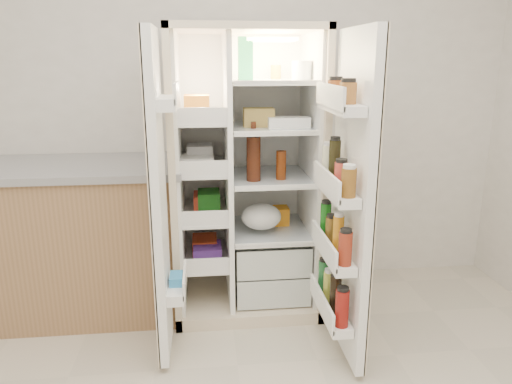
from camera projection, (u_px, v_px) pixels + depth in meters
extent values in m
cube|color=silver|center=(224.00, 98.00, 3.34)|extent=(4.00, 0.02, 2.70)
cube|color=beige|center=(241.00, 163.00, 3.40)|extent=(0.92, 0.04, 1.80)
cube|color=beige|center=(176.00, 176.00, 3.04)|extent=(0.04, 0.70, 1.80)
cube|color=beige|center=(313.00, 172.00, 3.13)|extent=(0.04, 0.70, 1.80)
cube|color=beige|center=(245.00, 29.00, 2.85)|extent=(0.92, 0.70, 0.04)
cube|color=beige|center=(246.00, 296.00, 3.32)|extent=(0.92, 0.70, 0.08)
cube|color=white|center=(241.00, 161.00, 3.37)|extent=(0.84, 0.02, 1.68)
cube|color=white|center=(180.00, 173.00, 3.04)|extent=(0.02, 0.62, 1.68)
cube|color=white|center=(309.00, 169.00, 3.12)|extent=(0.02, 0.62, 1.68)
cube|color=white|center=(228.00, 171.00, 3.07)|extent=(0.03, 0.62, 1.68)
cube|color=silver|center=(269.00, 277.00, 3.27)|extent=(0.47, 0.52, 0.19)
cube|color=silver|center=(269.00, 249.00, 3.22)|extent=(0.47, 0.52, 0.19)
cube|color=#FFD18C|center=(269.00, 40.00, 2.93)|extent=(0.30, 0.30, 0.02)
cube|color=white|center=(206.00, 256.00, 3.20)|extent=(0.28, 0.58, 0.02)
cube|color=white|center=(205.00, 213.00, 3.12)|extent=(0.28, 0.58, 0.02)
cube|color=white|center=(203.00, 167.00, 3.04)|extent=(0.28, 0.58, 0.02)
cube|color=white|center=(202.00, 120.00, 2.96)|extent=(0.28, 0.58, 0.02)
cube|color=silver|center=(269.00, 229.00, 3.20)|extent=(0.49, 0.58, 0.01)
cube|color=silver|center=(269.00, 176.00, 3.11)|extent=(0.49, 0.58, 0.01)
cube|color=silver|center=(270.00, 127.00, 3.02)|extent=(0.49, 0.58, 0.02)
cube|color=silver|center=(270.00, 81.00, 2.95)|extent=(0.49, 0.58, 0.02)
cube|color=#BF3D1B|center=(206.00, 247.00, 3.19)|extent=(0.16, 0.20, 0.10)
cube|color=#247820|center=(204.00, 202.00, 3.11)|extent=(0.14, 0.18, 0.12)
cube|color=white|center=(203.00, 160.00, 3.03)|extent=(0.20, 0.22, 0.07)
cube|color=orange|center=(202.00, 106.00, 2.94)|extent=(0.15, 0.16, 0.14)
cube|color=#6936A3|center=(206.00, 248.00, 3.19)|extent=(0.18, 0.20, 0.09)
cube|color=#F7462B|center=(204.00, 204.00, 3.11)|extent=(0.14, 0.18, 0.10)
cube|color=silver|center=(203.00, 156.00, 3.03)|extent=(0.16, 0.16, 0.12)
sphere|color=orange|center=(252.00, 291.00, 3.20)|extent=(0.07, 0.07, 0.07)
sphere|color=orange|center=(265.00, 288.00, 3.25)|extent=(0.07, 0.07, 0.07)
sphere|color=orange|center=(280.00, 290.00, 3.22)|extent=(0.07, 0.07, 0.07)
sphere|color=orange|center=(257.00, 282.00, 3.34)|extent=(0.07, 0.07, 0.07)
sphere|color=orange|center=(272.00, 282.00, 3.33)|extent=(0.07, 0.07, 0.07)
sphere|color=orange|center=(287.00, 284.00, 3.30)|extent=(0.07, 0.07, 0.07)
sphere|color=orange|center=(246.00, 286.00, 3.27)|extent=(0.07, 0.07, 0.07)
ellipsoid|color=#437A28|center=(269.00, 246.00, 3.24)|extent=(0.26, 0.24, 0.11)
cylinder|color=#421B0E|center=(253.00, 159.00, 2.94)|extent=(0.09, 0.09, 0.27)
cylinder|color=#6B290B|center=(281.00, 165.00, 2.98)|extent=(0.06, 0.06, 0.18)
cube|color=#29985B|center=(245.00, 59.00, 2.84)|extent=(0.08, 0.08, 0.25)
cylinder|color=silver|center=(302.00, 70.00, 2.91)|extent=(0.12, 0.12, 0.11)
cylinder|color=olive|center=(276.00, 72.00, 3.03)|extent=(0.07, 0.07, 0.08)
cube|color=white|center=(289.00, 122.00, 2.92)|extent=(0.25, 0.10, 0.06)
cube|color=tan|center=(259.00, 117.00, 2.96)|extent=(0.18, 0.10, 0.11)
ellipsoid|color=silver|center=(261.00, 222.00, 3.08)|extent=(0.25, 0.23, 0.16)
cube|color=orange|center=(281.00, 215.00, 3.27)|extent=(0.10, 0.12, 0.12)
cube|color=white|center=(159.00, 201.00, 2.51)|extent=(0.05, 0.40, 1.72)
cube|color=beige|center=(154.00, 201.00, 2.50)|extent=(0.01, 0.40, 1.72)
cube|color=white|center=(177.00, 288.00, 2.65)|extent=(0.09, 0.32, 0.06)
cube|color=white|center=(168.00, 103.00, 2.38)|extent=(0.09, 0.32, 0.06)
cube|color=#338CCC|center=(176.00, 283.00, 2.64)|extent=(0.07, 0.12, 0.10)
cube|color=white|center=(352.00, 200.00, 2.53)|extent=(0.05, 0.58, 1.72)
cube|color=beige|center=(356.00, 199.00, 2.53)|extent=(0.01, 0.58, 1.72)
cube|color=white|center=(331.00, 311.00, 2.69)|extent=(0.11, 0.50, 0.05)
cube|color=white|center=(333.00, 254.00, 2.60)|extent=(0.11, 0.50, 0.05)
cube|color=white|center=(336.00, 191.00, 2.50)|extent=(0.11, 0.50, 0.05)
cube|color=white|center=(340.00, 107.00, 2.39)|extent=(0.11, 0.50, 0.05)
cylinder|color=maroon|center=(342.00, 308.00, 2.46)|extent=(0.07, 0.07, 0.20)
cylinder|color=black|center=(335.00, 294.00, 2.59)|extent=(0.06, 0.06, 0.22)
cylinder|color=#A0A637|center=(329.00, 287.00, 2.71)|extent=(0.06, 0.06, 0.18)
cylinder|color=#226832|center=(323.00, 276.00, 2.84)|extent=(0.06, 0.06, 0.19)
cylinder|color=maroon|center=(345.00, 249.00, 2.38)|extent=(0.07, 0.07, 0.17)
cylinder|color=orange|center=(338.00, 236.00, 2.50)|extent=(0.06, 0.06, 0.21)
cylinder|color=brown|center=(331.00, 231.00, 2.63)|extent=(0.07, 0.07, 0.16)
cylinder|color=#166216|center=(326.00, 220.00, 2.75)|extent=(0.06, 0.06, 0.20)
cylinder|color=brown|center=(349.00, 183.00, 2.29)|extent=(0.07, 0.07, 0.14)
cylinder|color=#B2392D|center=(341.00, 176.00, 2.41)|extent=(0.07, 0.07, 0.14)
cylinder|color=black|center=(334.00, 162.00, 2.52)|extent=(0.06, 0.06, 0.23)
cylinder|color=#E7E8BF|center=(328.00, 162.00, 2.66)|extent=(0.06, 0.06, 0.18)
cylinder|color=brown|center=(348.00, 93.00, 2.25)|extent=(0.08, 0.08, 0.10)
cylinder|color=#95471B|center=(335.00, 90.00, 2.47)|extent=(0.08, 0.08, 0.10)
cube|color=#946E4A|center=(81.00, 242.00, 3.12)|extent=(1.31, 0.68, 0.94)
cube|color=gray|center=(73.00, 168.00, 2.99)|extent=(1.35, 0.72, 0.04)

